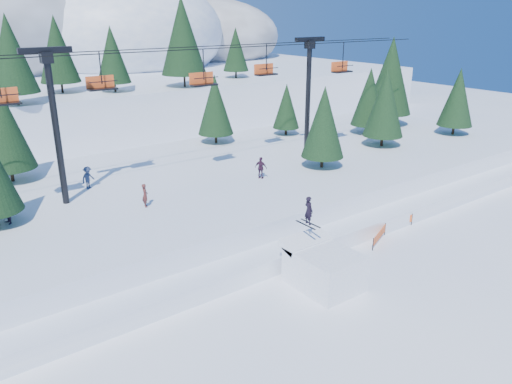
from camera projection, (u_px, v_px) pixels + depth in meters
ground at (349, 308)px, 26.43m from camera, size 160.00×160.00×0.00m
mid_shelf at (183, 193)px, 39.59m from camera, size 70.00×22.00×2.50m
berm at (259, 246)px, 32.28m from camera, size 70.00×6.00×1.10m
jump_kicker at (323, 266)px, 28.34m from camera, size 3.13×4.36×4.96m
chairlift at (189, 89)px, 37.42m from camera, size 46.00×3.21×10.28m
conifer_stand at (210, 116)px, 40.06m from camera, size 63.54×16.54×9.84m
distant_skiers at (167, 173)px, 37.79m from camera, size 31.32×7.79×1.73m
banner_near at (379, 235)px, 33.82m from camera, size 2.62×1.19×0.90m
banner_far at (395, 221)px, 36.19m from camera, size 2.70×0.99×0.90m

